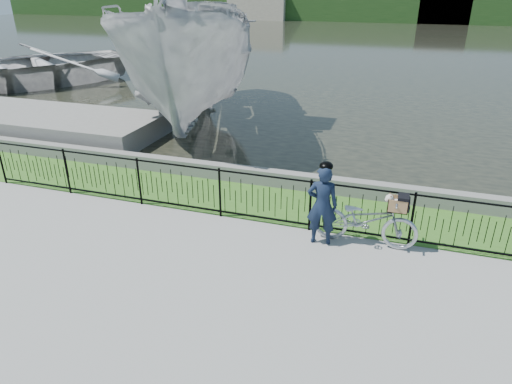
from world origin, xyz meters
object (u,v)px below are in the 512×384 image
(dock, at_px, (23,121))
(cyclist, at_px, (322,204))
(boat_near, at_px, (194,59))
(boat_far, at_px, (32,65))
(bicycle_rig, at_px, (366,219))

(dock, height_order, cyclist, cyclist)
(boat_near, xyz_separation_m, boat_far, (-10.76, 3.81, -1.34))
(bicycle_rig, bearing_deg, boat_far, 148.66)
(bicycle_rig, height_order, boat_far, boat_far)
(boat_far, bearing_deg, bicycle_rig, -31.34)
(dock, height_order, boat_far, boat_far)
(bicycle_rig, distance_m, cyclist, 0.92)
(bicycle_rig, bearing_deg, cyclist, -165.66)
(bicycle_rig, bearing_deg, dock, 161.35)
(dock, distance_m, cyclist, 12.12)
(dock, height_order, bicycle_rig, bicycle_rig)
(dock, distance_m, bicycle_rig, 12.82)
(boat_near, height_order, boat_far, boat_near)
(bicycle_rig, xyz_separation_m, boat_far, (-17.51, 10.66, 0.43))
(boat_far, bearing_deg, dock, -50.75)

